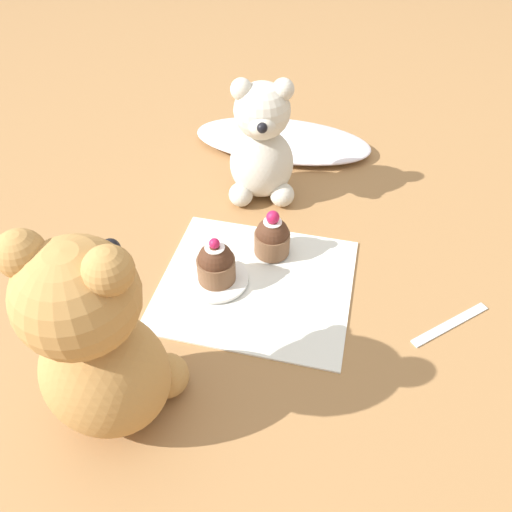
{
  "coord_description": "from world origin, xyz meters",
  "views": [
    {
      "loc": [
        0.11,
        -0.46,
        0.52
      ],
      "look_at": [
        0.0,
        0.0,
        0.06
      ],
      "focal_mm": 35.0,
      "sensor_mm": 36.0,
      "label": 1
    }
  ],
  "objects_px": {
    "teddy_bear_cream": "(262,146)",
    "teaspoon": "(450,324)",
    "cupcake_near_tan_bear": "(216,263)",
    "teddy_bear_tan": "(99,346)",
    "cupcake_near_cream_bear": "(272,237)",
    "saucer_plate": "(217,279)"
  },
  "relations": [
    {
      "from": "cupcake_near_tan_bear",
      "to": "teaspoon",
      "type": "distance_m",
      "value": 0.32
    },
    {
      "from": "teddy_bear_tan",
      "to": "cupcake_near_tan_bear",
      "type": "bearing_deg",
      "value": -102.89
    },
    {
      "from": "cupcake_near_cream_bear",
      "to": "teddy_bear_cream",
      "type": "bearing_deg",
      "value": 108.85
    },
    {
      "from": "teddy_bear_tan",
      "to": "cupcake_near_tan_bear",
      "type": "distance_m",
      "value": 0.23
    },
    {
      "from": "cupcake_near_tan_bear",
      "to": "teaspoon",
      "type": "bearing_deg",
      "value": -0.27
    },
    {
      "from": "cupcake_near_cream_bear",
      "to": "cupcake_near_tan_bear",
      "type": "distance_m",
      "value": 0.1
    },
    {
      "from": "teddy_bear_cream",
      "to": "cupcake_near_cream_bear",
      "type": "bearing_deg",
      "value": -84.13
    },
    {
      "from": "cupcake_near_cream_bear",
      "to": "saucer_plate",
      "type": "distance_m",
      "value": 0.1
    },
    {
      "from": "teddy_bear_tan",
      "to": "cupcake_near_cream_bear",
      "type": "distance_m",
      "value": 0.32
    },
    {
      "from": "teddy_bear_cream",
      "to": "cupcake_near_tan_bear",
      "type": "xyz_separation_m",
      "value": [
        -0.01,
        -0.21,
        -0.05
      ]
    },
    {
      "from": "teddy_bear_tan",
      "to": "teaspoon",
      "type": "relative_size",
      "value": 2.05
    },
    {
      "from": "teddy_bear_cream",
      "to": "saucer_plate",
      "type": "bearing_deg",
      "value": -106.68
    },
    {
      "from": "teddy_bear_cream",
      "to": "cupcake_near_cream_bear",
      "type": "height_order",
      "value": "teddy_bear_cream"
    },
    {
      "from": "teddy_bear_tan",
      "to": "cupcake_near_tan_bear",
      "type": "relative_size",
      "value": 3.59
    },
    {
      "from": "teddy_bear_cream",
      "to": "teaspoon",
      "type": "bearing_deg",
      "value": -48.74
    },
    {
      "from": "cupcake_near_cream_bear",
      "to": "teaspoon",
      "type": "xyz_separation_m",
      "value": [
        0.25,
        -0.08,
        -0.03
      ]
    },
    {
      "from": "saucer_plate",
      "to": "teaspoon",
      "type": "bearing_deg",
      "value": -0.27
    },
    {
      "from": "teddy_bear_tan",
      "to": "cupcake_near_tan_bear",
      "type": "xyz_separation_m",
      "value": [
        0.05,
        0.21,
        -0.08
      ]
    },
    {
      "from": "cupcake_near_cream_bear",
      "to": "saucer_plate",
      "type": "relative_size",
      "value": 0.86
    },
    {
      "from": "saucer_plate",
      "to": "cupcake_near_tan_bear",
      "type": "xyz_separation_m",
      "value": [
        0.0,
        -0.0,
        0.03
      ]
    },
    {
      "from": "cupcake_near_cream_bear",
      "to": "cupcake_near_tan_bear",
      "type": "bearing_deg",
      "value": -129.46
    },
    {
      "from": "teddy_bear_cream",
      "to": "cupcake_near_tan_bear",
      "type": "bearing_deg",
      "value": -106.68
    }
  ]
}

